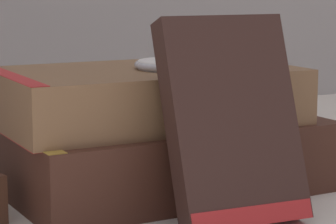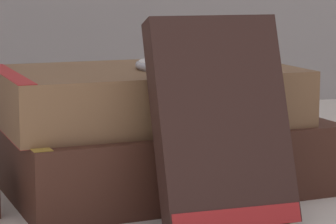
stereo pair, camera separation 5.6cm
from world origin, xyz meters
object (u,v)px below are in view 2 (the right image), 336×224
(book_flat_top, at_px, (140,96))
(reading_glasses, at_px, (61,145))
(book_flat_bottom, at_px, (159,156))
(book_leaning_front, at_px, (215,131))
(pocket_watch, at_px, (175,65))

(book_flat_top, xyz_separation_m, reading_glasses, (-0.03, 0.17, -0.07))
(book_flat_top, distance_m, reading_glasses, 0.18)
(book_flat_top, bearing_deg, book_flat_bottom, -15.86)
(book_flat_bottom, distance_m, book_leaning_front, 0.10)
(book_flat_top, xyz_separation_m, pocket_watch, (0.02, -0.01, 0.02))
(book_flat_top, bearing_deg, reading_glasses, 96.36)
(book_flat_bottom, bearing_deg, book_flat_top, 162.58)
(book_flat_top, relative_size, book_leaning_front, 1.65)
(book_flat_bottom, height_order, book_leaning_front, book_leaning_front)
(book_flat_bottom, xyz_separation_m, pocket_watch, (0.01, -0.01, 0.07))
(book_flat_top, bearing_deg, pocket_watch, -26.42)
(reading_glasses, bearing_deg, book_leaning_front, -76.79)
(pocket_watch, distance_m, reading_glasses, 0.21)
(book_flat_bottom, height_order, book_flat_top, book_flat_top)
(book_flat_bottom, distance_m, reading_glasses, 0.18)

